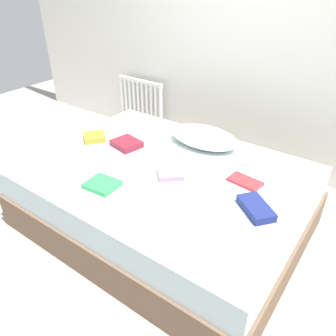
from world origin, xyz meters
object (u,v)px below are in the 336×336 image
object	(u,v)px
textbook_orange	(94,137)
textbook_green	(102,185)
textbook_red	(245,182)
textbook_pink	(170,174)
bed	(164,197)
textbook_navy	(256,208)
radiator	(141,102)
textbook_maroon	(127,144)
pillow	(204,137)
textbook_white	(67,162)

from	to	relation	value
textbook_orange	textbook_green	xyz separation A→B (m)	(0.56, -0.46, -0.01)
textbook_red	textbook_pink	bearing A→B (deg)	-146.41
bed	textbook_navy	distance (m)	0.79
radiator	textbook_maroon	xyz separation A→B (m)	(0.78, -1.10, 0.14)
bed	textbook_red	distance (m)	0.63
radiator	textbook_orange	bearing A→B (deg)	-67.83
bed	textbook_red	bearing A→B (deg)	17.23
bed	textbook_green	size ratio (longest dim) A/B	9.82
textbook_green	pillow	bearing A→B (deg)	71.55
textbook_maroon	textbook_pink	xyz separation A→B (m)	(0.54, -0.15, -0.01)
pillow	textbook_green	bearing A→B (deg)	-104.08
radiator	textbook_orange	size ratio (longest dim) A/B	3.48
pillow	textbook_orange	distance (m)	0.91
pillow	textbook_maroon	distance (m)	0.63
textbook_navy	textbook_pink	world-z (taller)	textbook_navy
bed	textbook_pink	bearing A→B (deg)	-29.03
textbook_navy	pillow	bearing A→B (deg)	179.09
bed	textbook_orange	xyz separation A→B (m)	(-0.75, 0.04, 0.27)
radiator	textbook_pink	xyz separation A→B (m)	(1.32, -1.25, 0.13)
bed	pillow	size ratio (longest dim) A/B	3.50
textbook_orange	textbook_red	bearing A→B (deg)	-46.23
textbook_maroon	textbook_white	distance (m)	0.49
pillow	textbook_white	world-z (taller)	pillow
textbook_navy	textbook_pink	xyz separation A→B (m)	(-0.64, 0.02, -0.01)
textbook_red	textbook_white	size ratio (longest dim) A/B	1.08
textbook_navy	textbook_green	bearing A→B (deg)	-120.89
textbook_navy	textbook_orange	bearing A→B (deg)	-145.93
radiator	textbook_maroon	bearing A→B (deg)	-54.68
pillow	textbook_red	size ratio (longest dim) A/B	2.58
pillow	textbook_maroon	size ratio (longest dim) A/B	2.65
textbook_maroon	textbook_red	distance (m)	1.00
pillow	textbook_maroon	xyz separation A→B (m)	(-0.49, -0.39, -0.04)
radiator	textbook_green	size ratio (longest dim) A/B	3.07
textbook_navy	textbook_white	world-z (taller)	textbook_navy
textbook_maroon	textbook_orange	size ratio (longest dim) A/B	1.20
textbook_orange	textbook_maroon	bearing A→B (deg)	-40.59
textbook_pink	textbook_orange	size ratio (longest dim) A/B	0.95
pillow	bed	bearing A→B (deg)	-94.36
textbook_maroon	textbook_orange	distance (m)	0.31
pillow	textbook_green	world-z (taller)	pillow
textbook_red	textbook_white	world-z (taller)	textbook_white
textbook_pink	textbook_red	size ratio (longest dim) A/B	0.77
textbook_pink	textbook_white	xyz separation A→B (m)	(-0.71, -0.31, -0.00)
textbook_maroon	textbook_green	world-z (taller)	textbook_maroon
textbook_navy	textbook_red	bearing A→B (deg)	164.65
bed	textbook_green	distance (m)	0.54
bed	textbook_green	xyz separation A→B (m)	(-0.19, -0.42, 0.27)
textbook_green	textbook_white	bearing A→B (deg)	167.82
textbook_pink	textbook_white	size ratio (longest dim) A/B	0.83
textbook_maroon	textbook_pink	size ratio (longest dim) A/B	1.26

